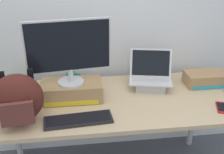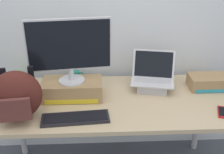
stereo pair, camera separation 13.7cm
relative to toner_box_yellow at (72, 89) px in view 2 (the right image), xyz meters
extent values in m
cube|color=silver|center=(0.29, 0.43, 0.49)|extent=(7.00, 0.10, 2.60)
cube|color=tan|center=(0.29, -0.05, -0.08)|extent=(1.71, 0.78, 0.03)
cylinder|color=#B2B2B7|center=(-0.51, 0.27, -0.45)|extent=(0.05, 0.05, 0.71)
cylinder|color=#B2B2B7|center=(1.08, 0.27, -0.45)|extent=(0.05, 0.05, 0.71)
cube|color=#A88456|center=(0.00, 0.00, 0.00)|extent=(0.44, 0.23, 0.13)
cube|color=yellow|center=(0.00, -0.12, -0.04)|extent=(0.37, 0.00, 0.03)
cylinder|color=silver|center=(0.00, 0.00, 0.07)|extent=(0.18, 0.18, 0.01)
cylinder|color=silver|center=(0.00, 0.00, 0.12)|extent=(0.04, 0.04, 0.09)
cube|color=silver|center=(0.00, 0.00, 0.34)|extent=(0.58, 0.09, 0.36)
cube|color=black|center=(0.00, -0.01, 0.34)|extent=(0.55, 0.07, 0.34)
cube|color=#ADADB2|center=(0.60, 0.09, -0.03)|extent=(0.26, 0.24, 0.06)
cube|color=silver|center=(0.60, 0.09, 0.01)|extent=(0.36, 0.28, 0.01)
cube|color=#B7B7BC|center=(0.61, 0.11, 0.01)|extent=(0.30, 0.18, 0.00)
cube|color=silver|center=(0.62, 0.16, 0.12)|extent=(0.33, 0.14, 0.21)
cube|color=black|center=(0.62, 0.16, 0.12)|extent=(0.30, 0.13, 0.18)
cube|color=black|center=(0.04, -0.30, -0.05)|extent=(0.44, 0.17, 0.02)
cube|color=black|center=(0.04, -0.30, -0.04)|extent=(0.41, 0.15, 0.00)
ellipsoid|color=#4C1E19|center=(-0.32, -0.25, 0.10)|extent=(0.34, 0.25, 0.32)
cube|color=brown|center=(-0.31, -0.37, 0.07)|extent=(0.19, 0.05, 0.15)
cube|color=black|center=(-0.42, -0.14, 0.12)|extent=(0.04, 0.02, 0.24)
cube|color=black|center=(-0.25, -0.12, 0.12)|extent=(0.04, 0.02, 0.24)
cylinder|color=#1E7F70|center=(-0.01, 0.27, -0.02)|extent=(0.08, 0.08, 0.09)
torus|color=#1E7F70|center=(0.05, 0.27, -0.02)|extent=(0.06, 0.01, 0.06)
cube|color=red|center=(1.02, -0.27, -0.06)|extent=(0.12, 0.16, 0.01)
cube|color=black|center=(1.02, -0.27, -0.05)|extent=(0.10, 0.13, 0.00)
sphere|color=#56B256|center=(-0.45, 0.23, -0.01)|extent=(0.11, 0.11, 0.11)
sphere|color=black|center=(-0.47, 0.19, 0.01)|extent=(0.02, 0.02, 0.02)
sphere|color=black|center=(-0.43, 0.19, 0.01)|extent=(0.02, 0.02, 0.02)
cube|color=#9E7A51|center=(1.05, 0.10, -0.01)|extent=(0.32, 0.18, 0.10)
cube|color=#2899BC|center=(1.05, 0.00, -0.05)|extent=(0.27, 0.00, 0.02)
camera|label=1|loc=(0.07, -1.80, 0.97)|focal=45.08mm
camera|label=2|loc=(0.21, -1.82, 0.97)|focal=45.08mm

